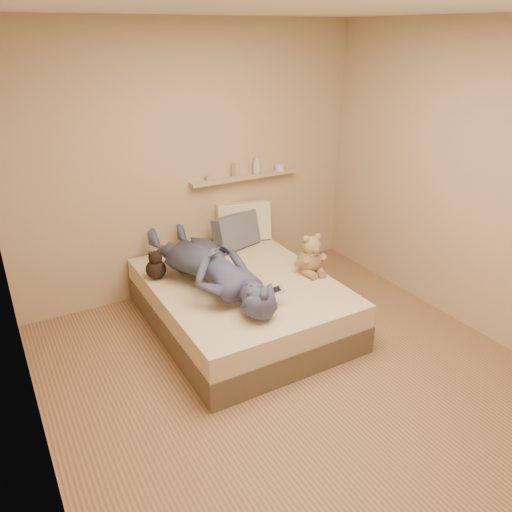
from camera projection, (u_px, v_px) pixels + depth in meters
room at (304, 223)px, 3.34m from camera, size 3.80×3.80×3.80m
bed at (241, 303)px, 4.52m from camera, size 1.50×1.90×0.45m
game_console at (275, 291)px, 3.96m from camera, size 0.17×0.08×0.06m
teddy_bear at (311, 257)px, 4.51m from camera, size 0.31×0.30×0.38m
dark_plush at (156, 266)px, 4.42m from camera, size 0.18×0.18×0.28m
pillow_cream at (243, 221)px, 5.22m from camera, size 0.59×0.35×0.42m
pillow_grey at (236, 231)px, 5.05m from camera, size 0.54×0.34×0.36m
person at (209, 265)px, 4.26m from camera, size 0.79×1.70×0.39m
wall_shelf at (245, 177)px, 5.13m from camera, size 1.20×0.12×0.03m
shelf_bottles at (256, 167)px, 5.15m from camera, size 0.90×0.10×0.19m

